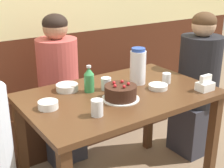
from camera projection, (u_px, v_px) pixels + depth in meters
back_wall at (48, 2)px, 2.65m from camera, size 4.80×0.04×2.50m
bench_seat at (66, 120)px, 2.84m from camera, size 2.20×0.38×0.44m
dining_table at (119, 108)px, 2.05m from camera, size 1.23×0.78×0.77m
birthday_cake at (121, 92)px, 1.89m from camera, size 0.23×0.23×0.11m
water_pitcher at (138, 66)px, 2.14m from camera, size 0.11×0.11×0.25m
soju_bottle at (89, 79)px, 2.00m from camera, size 0.07×0.07×0.18m
napkin_holder at (205, 85)px, 2.04m from camera, size 0.11×0.08×0.11m
bowl_soup_white at (48, 105)px, 1.78m from camera, size 0.12×0.12×0.04m
bowl_rice_small at (67, 87)px, 2.04m from camera, size 0.15×0.15×0.04m
bowl_side_dish at (158, 87)px, 2.07m from camera, size 0.13×0.13×0.03m
glass_water_tall at (97, 108)px, 1.68m from camera, size 0.07×0.07×0.09m
glass_tumbler_short at (166, 78)px, 2.17m from camera, size 0.06×0.06×0.07m
glass_shot_small at (106, 84)px, 2.05m from camera, size 0.07×0.07×0.08m
person_teal_shirt at (59, 94)px, 2.51m from camera, size 0.32×0.34×1.21m
person_grey_tee at (198, 88)px, 2.60m from camera, size 0.34×0.34×1.21m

